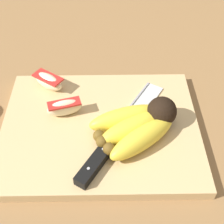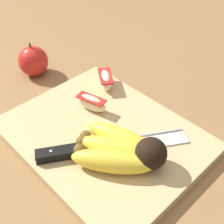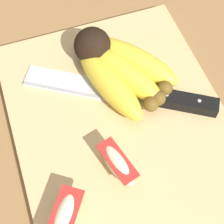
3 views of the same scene
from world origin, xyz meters
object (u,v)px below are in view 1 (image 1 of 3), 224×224
chefs_knife (110,143)px  apple_wedge_near (64,107)px  apple_wedge_middle (47,81)px  banana_bunch (137,125)px

chefs_knife → apple_wedge_near: (-0.09, 0.08, 0.01)m
apple_wedge_middle → chefs_knife: bearing=-50.4°
banana_bunch → apple_wedge_near: (-0.14, 0.05, -0.00)m
banana_bunch → apple_wedge_near: bearing=160.1°
banana_bunch → apple_wedge_middle: (-0.18, 0.13, -0.00)m
chefs_knife → apple_wedge_near: size_ratio=3.59×
apple_wedge_near → apple_wedge_middle: 0.09m
chefs_knife → apple_wedge_middle: bearing=129.6°
banana_bunch → chefs_knife: bearing=-151.1°
apple_wedge_near → apple_wedge_middle: bearing=117.7°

